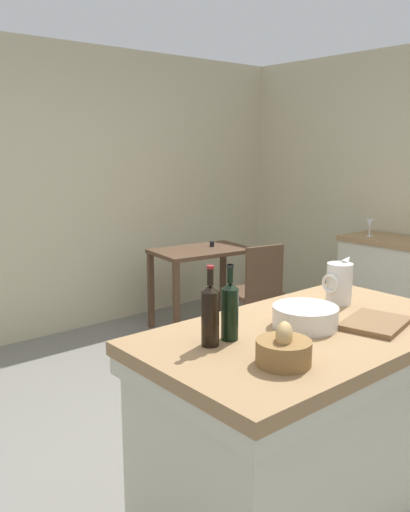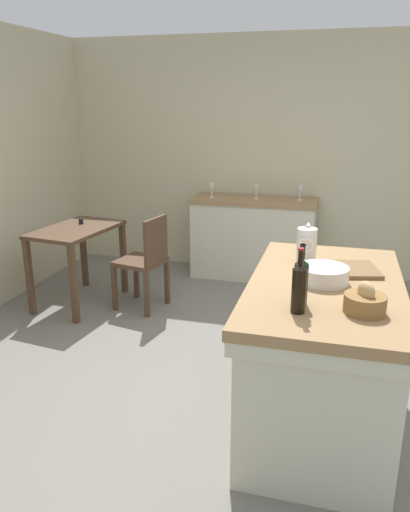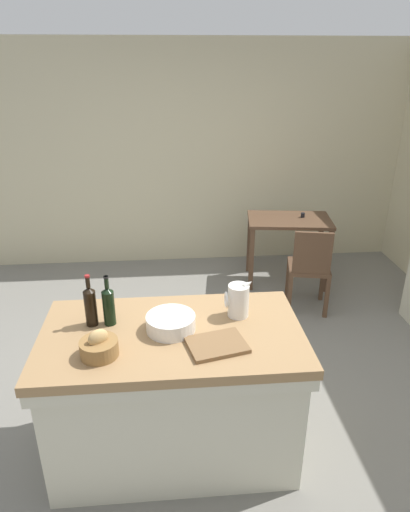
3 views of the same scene
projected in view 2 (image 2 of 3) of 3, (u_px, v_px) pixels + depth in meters
name	position (u px, v px, depth m)	size (l,w,h in m)	color
ground_plane	(242.00, 383.00, 3.55)	(6.76, 6.76, 0.00)	slate
wall_right	(290.00, 158.00, 5.56)	(0.12, 5.20, 2.60)	beige
island_table	(321.00, 348.00, 3.01)	(1.55, 0.86, 0.91)	#99754C
side_cabinet	(253.00, 238.00, 5.59)	(0.52, 1.38, 0.89)	#99754C
writing_desk	(77.00, 240.00, 4.78)	(0.96, 0.67, 0.81)	#513826
wooden_chair	(145.00, 259.00, 4.70)	(0.47, 0.47, 0.90)	#513826
pitcher	(307.00, 244.00, 3.27)	(0.17, 0.13, 0.25)	silver
wash_bowl	(323.00, 274.00, 2.87)	(0.29, 0.29, 0.09)	silver
bread_basket	(365.00, 302.00, 2.45)	(0.21, 0.21, 0.16)	olive
cutting_board	(357.00, 269.00, 3.06)	(0.32, 0.24, 0.02)	brown
wine_bottle_dark	(301.00, 280.00, 2.53)	(0.07, 0.07, 0.32)	black
wine_bottle_amber	(299.00, 287.00, 2.44)	(0.07, 0.07, 0.33)	black
wine_glass_far_left	(300.00, 190.00, 5.35)	(0.07, 0.07, 0.16)	white
wine_glass_left	(256.00, 189.00, 5.44)	(0.07, 0.07, 0.15)	white
wine_glass_middle	(212.00, 188.00, 5.50)	(0.07, 0.07, 0.16)	white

